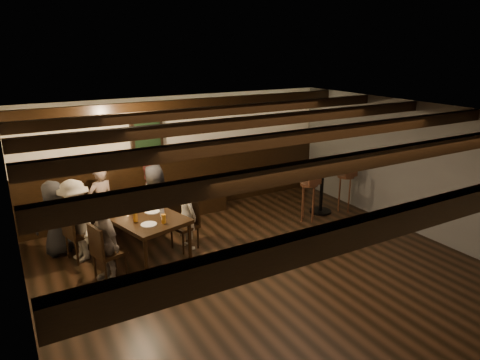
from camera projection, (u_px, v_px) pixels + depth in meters
room at (197, 178)px, 7.66m from camera, size 7.00×7.00×7.00m
dining_table at (133, 214)px, 6.98m from camera, size 1.44×2.23×0.77m
chair_left_near at (81, 242)px, 6.93m from camera, size 0.52×0.52×0.93m
chair_left_far at (109, 262)px, 6.33m from camera, size 0.50×0.50×0.89m
chair_right_near at (155, 218)px, 7.90m from camera, size 0.52×0.52×0.92m
chair_right_far at (186, 234)px, 7.30m from camera, size 0.48×0.48×0.86m
person_bench_left at (55, 218)px, 7.00m from camera, size 0.70×0.55×1.27m
person_bench_centre at (102, 202)px, 7.71m from camera, size 0.54×0.42×1.29m
person_bench_right at (149, 195)px, 8.23m from camera, size 0.68×0.59×1.19m
person_left_near at (76, 221)px, 6.79m from camera, size 0.72×0.98×1.35m
person_left_far at (105, 242)px, 6.20m from camera, size 0.47×0.76×1.21m
person_right_near at (156, 199)px, 7.81m from camera, size 0.57×0.72×1.30m
person_right_far at (186, 215)px, 7.22m from camera, size 0.39×0.50×1.19m
pint_a at (95, 200)px, 7.23m from camera, size 0.07×0.07×0.14m
pint_b at (125, 193)px, 7.55m from camera, size 0.07×0.07×0.14m
pint_c at (112, 209)px, 6.81m from camera, size 0.07×0.07×0.14m
pint_d at (141, 199)px, 7.28m from camera, size 0.07×0.07×0.14m
pint_e at (135, 217)px, 6.49m from camera, size 0.07×0.07×0.14m
pint_f at (162, 212)px, 6.71m from camera, size 0.07×0.07×0.14m
pint_g at (164, 219)px, 6.44m from camera, size 0.07×0.07×0.14m
plate_near at (149, 224)px, 6.39m from camera, size 0.24×0.24×0.01m
plate_far at (152, 212)px, 6.88m from camera, size 0.24×0.24×0.01m
condiment_caddy at (134, 208)px, 6.91m from camera, size 0.15×0.10×0.12m
candle at (129, 202)px, 7.24m from camera, size 0.05×0.05×0.05m
high_top_table at (322, 180)px, 8.75m from camera, size 0.61×0.61×1.09m
bar_stool_left at (308, 201)px, 8.43m from camera, size 0.35×0.36×1.10m
bar_stool_right at (345, 192)px, 8.95m from camera, size 0.35×0.36×1.10m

